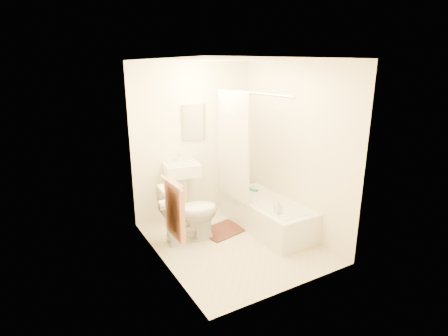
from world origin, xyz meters
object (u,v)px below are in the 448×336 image
soap_bottle (278,207)px  bathtub (267,215)px  toilet (190,213)px  sink (182,190)px  bath_mat (223,230)px

soap_bottle → bathtub: bearing=69.5°
toilet → sink: sink is taller
sink → bathtub: size_ratio=0.65×
bath_mat → soap_bottle: bearing=-56.4°
bathtub → soap_bottle: bearing=-110.5°
bathtub → toilet: bearing=167.0°
bathtub → soap_bottle: soap_bottle is taller
toilet → bathtub: bearing=-98.8°
toilet → bath_mat: bearing=-88.2°
bathtub → sink: bearing=137.0°
sink → soap_bottle: sink is taller
sink → bath_mat: sink is taller
toilet → soap_bottle: bearing=-122.0°
toilet → bath_mat: size_ratio=1.31×
sink → bathtub: 1.35m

